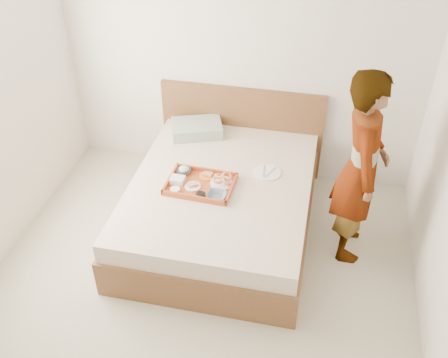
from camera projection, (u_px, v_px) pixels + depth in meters
name	position (u px, v px, depth m)	size (l,w,h in m)	color
ground	(190.00, 311.00, 4.04)	(3.50, 4.00, 0.01)	#BCB59F
wall_back	(241.00, 53.00, 4.80)	(3.50, 0.01, 2.60)	silver
bed	(221.00, 206.00, 4.65)	(1.65, 2.00, 0.53)	brown
headboard	(241.00, 130.00, 5.28)	(1.65, 0.06, 0.95)	brown
pillow	(197.00, 128.00, 5.09)	(0.49, 0.33, 0.12)	#99A89B
tray	(201.00, 184.00, 4.43)	(0.57, 0.42, 0.05)	#AD431A
prawn_plate	(222.00, 183.00, 4.45)	(0.20, 0.20, 0.01)	white
navy_bowl_big	(217.00, 196.00, 4.29)	(0.16, 0.16, 0.04)	navy
sauce_dish	(201.00, 195.00, 4.30)	(0.08, 0.08, 0.03)	black
meat_plate	(193.00, 186.00, 4.41)	(0.14, 0.14, 0.01)	white
bread_plate	(207.00, 176.00, 4.53)	(0.14, 0.14, 0.01)	orange
salad_bowl	(184.00, 171.00, 4.56)	(0.13, 0.13, 0.04)	navy
plastic_tub	(178.00, 180.00, 4.45)	(0.12, 0.10, 0.05)	silver
cheese_round	(175.00, 190.00, 4.36)	(0.08, 0.08, 0.03)	white
dinner_plate	(267.00, 172.00, 4.60)	(0.25, 0.25, 0.01)	white
person	(361.00, 169.00, 4.11)	(0.62, 0.41, 1.71)	silver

